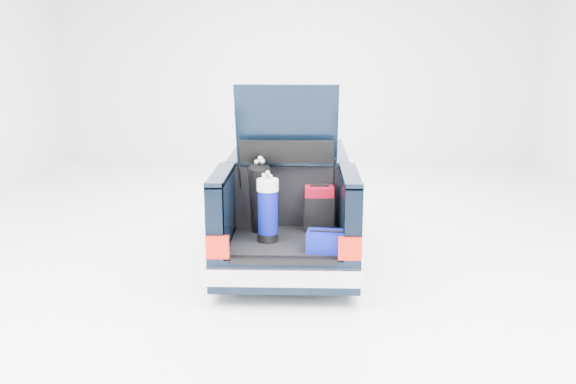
{
  "coord_description": "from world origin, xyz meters",
  "views": [
    {
      "loc": [
        0.25,
        -8.6,
        2.92
      ],
      "look_at": [
        0.0,
        -0.5,
        0.96
      ],
      "focal_mm": 38.0,
      "sensor_mm": 36.0,
      "label": 1
    }
  ],
  "objects_px": {
    "black_golf_bag": "(260,199)",
    "blue_golf_bag": "(268,210)",
    "car": "(289,201)",
    "red_suitcase": "(319,209)",
    "blue_duffel": "(328,241)"
  },
  "relations": [
    {
      "from": "car",
      "to": "black_golf_bag",
      "type": "xyz_separation_m",
      "value": [
        -0.32,
        -1.31,
        0.37
      ]
    },
    {
      "from": "red_suitcase",
      "to": "blue_duffel",
      "type": "distance_m",
      "value": 0.83
    },
    {
      "from": "black_golf_bag",
      "to": "blue_duffel",
      "type": "xyz_separation_m",
      "value": [
        0.82,
        -0.69,
        -0.32
      ]
    },
    {
      "from": "black_golf_bag",
      "to": "car",
      "type": "bearing_deg",
      "value": 83.42
    },
    {
      "from": "black_golf_bag",
      "to": "blue_golf_bag",
      "type": "height_order",
      "value": "black_golf_bag"
    },
    {
      "from": "red_suitcase",
      "to": "black_golf_bag",
      "type": "bearing_deg",
      "value": -171.22
    },
    {
      "from": "red_suitcase",
      "to": "blue_golf_bag",
      "type": "height_order",
      "value": "blue_golf_bag"
    },
    {
      "from": "car",
      "to": "blue_golf_bag",
      "type": "distance_m",
      "value": 1.7
    },
    {
      "from": "black_golf_bag",
      "to": "blue_duffel",
      "type": "bearing_deg",
      "value": -32.7
    },
    {
      "from": "car",
      "to": "black_golf_bag",
      "type": "distance_m",
      "value": 1.4
    },
    {
      "from": "blue_golf_bag",
      "to": "blue_duffel",
      "type": "distance_m",
      "value": 0.84
    },
    {
      "from": "red_suitcase",
      "to": "black_golf_bag",
      "type": "relative_size",
      "value": 0.62
    },
    {
      "from": "red_suitcase",
      "to": "blue_duffel",
      "type": "relative_size",
      "value": 1.19
    },
    {
      "from": "blue_duffel",
      "to": "car",
      "type": "bearing_deg",
      "value": 109.96
    },
    {
      "from": "car",
      "to": "blue_golf_bag",
      "type": "relative_size",
      "value": 5.35
    }
  ]
}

